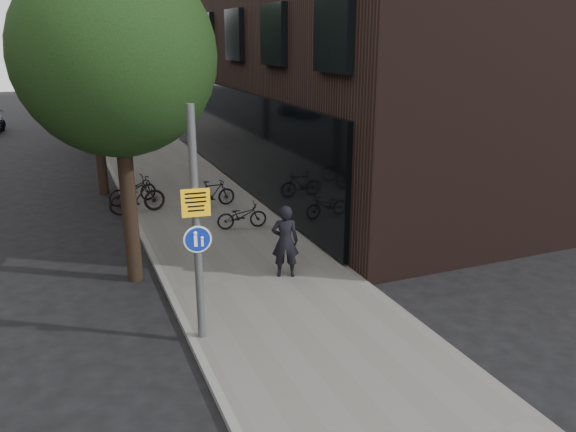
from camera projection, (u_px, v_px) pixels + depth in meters
ground at (307, 348)px, 10.76m from camera, size 120.00×120.00×0.00m
sidewalk at (197, 205)px, 19.64m from camera, size 4.50×60.00×0.12m
curb_edge at (131, 212)px, 18.82m from camera, size 0.15×60.00×0.13m
street_tree_near at (119, 64)px, 12.37m from camera, size 4.40×4.40×7.50m
street_tree_mid at (92, 54)px, 19.86m from camera, size 5.00×5.00×7.80m
street_tree_far at (79, 49)px, 27.79m from camera, size 5.00×5.00×7.80m
signpost at (196, 226)px, 10.26m from camera, size 0.52×0.15×4.48m
pedestrian at (285, 241)px, 13.44m from camera, size 0.76×0.62×1.79m
parked_bike_facade_near at (242, 216)px, 17.00m from camera, size 1.57×0.70×0.80m
parked_bike_facade_far at (213, 193)px, 19.15m from camera, size 1.56×0.53×0.92m
parked_bike_curb_near at (132, 190)px, 19.52m from camera, size 1.90×1.24×0.95m
parked_bike_curb_far at (137, 197)px, 18.42m from camera, size 1.91×0.77×1.12m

